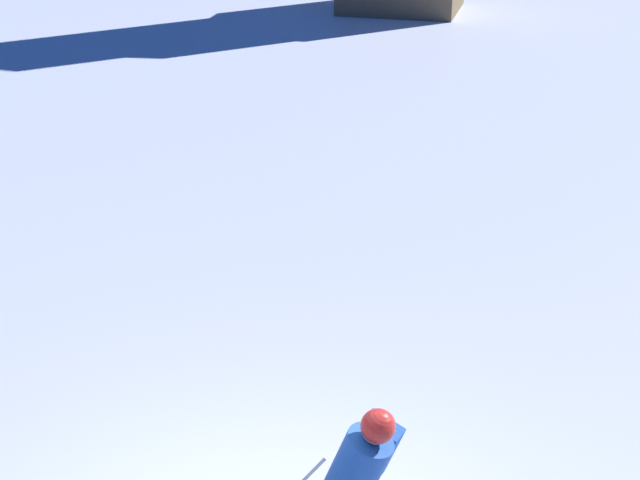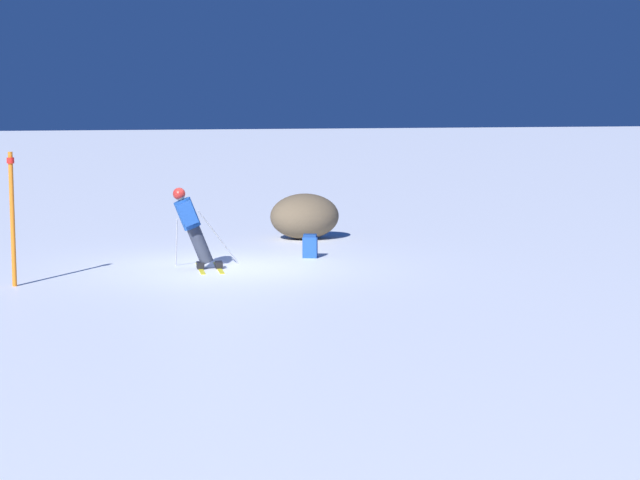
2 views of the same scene
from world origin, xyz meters
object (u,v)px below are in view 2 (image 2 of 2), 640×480
Objects in this scene: spare_backpack at (310,246)px; exposed_boulder_0 at (305,216)px; skier at (192,224)px; trail_marker at (12,214)px.

spare_backpack is 3.33m from exposed_boulder_0.
exposed_boulder_0 is at bearing -123.71° from skier.
exposed_boulder_0 is (-3.90, -3.71, -0.34)m from skier.
skier reaches higher than spare_backpack.
skier is at bearing 41.53° from spare_backpack.
skier is 3.55m from trail_marker.
skier is 2.88m from spare_backpack.
exposed_boulder_0 is 8.63m from trail_marker.
spare_backpack is 0.21× the size of trail_marker.
exposed_boulder_0 is at bearing -81.31° from spare_backpack.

